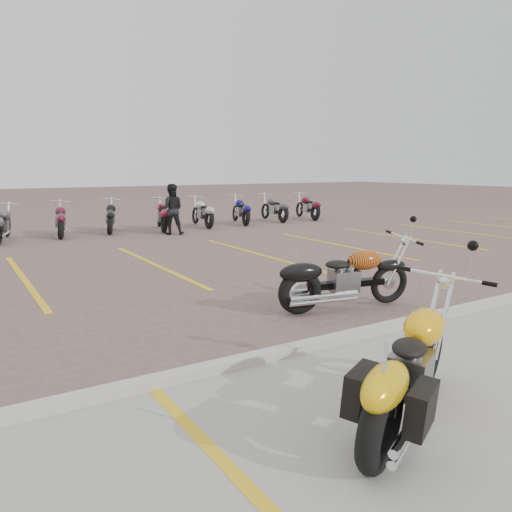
{
  "coord_description": "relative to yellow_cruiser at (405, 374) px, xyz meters",
  "views": [
    {
      "loc": [
        -3.86,
        -6.46,
        2.16
      ],
      "look_at": [
        0.3,
        0.23,
        0.75
      ],
      "focal_mm": 35.0,
      "sensor_mm": 36.0,
      "label": 1
    }
  ],
  "objects": [
    {
      "name": "person_b",
      "position": [
        3.06,
        12.45,
        0.35
      ],
      "size": [
        0.98,
        0.89,
        1.63
      ],
      "primitive_type": "imported",
      "rotation": [
        0.0,
        0.0,
        2.72
      ],
      "color": "black",
      "rests_on": "ground"
    },
    {
      "name": "parking_stripes",
      "position": [
        0.75,
        7.8,
        -0.46
      ],
      "size": [
        38.0,
        5.5,
        0.01
      ],
      "primitive_type": null,
      "color": "gold",
      "rests_on": "ground"
    },
    {
      "name": "yellow_cruiser",
      "position": [
        0.0,
        0.0,
        0.0
      ],
      "size": [
        2.09,
        1.16,
        0.94
      ],
      "rotation": [
        0.08,
        0.0,
        0.47
      ],
      "color": "black",
      "rests_on": "ground"
    },
    {
      "name": "curb",
      "position": [
        0.75,
        1.8,
        -0.41
      ],
      "size": [
        60.0,
        0.18,
        0.12
      ],
      "primitive_type": "cube",
      "color": "#ADAAA3",
      "rests_on": "ground"
    },
    {
      "name": "flame_cruiser",
      "position": [
        1.91,
        2.95,
        -0.01
      ],
      "size": [
        2.2,
        0.59,
        0.92
      ],
      "rotation": [
        0.1,
        0.0,
        -0.2
      ],
      "color": "black",
      "rests_on": "ground"
    },
    {
      "name": "bg_bike_row",
      "position": [
        0.69,
        13.87,
        0.08
      ],
      "size": [
        19.18,
        2.09,
        1.1
      ],
      "color": "black",
      "rests_on": "ground"
    },
    {
      "name": "ground",
      "position": [
        0.75,
        3.8,
        -0.47
      ],
      "size": [
        100.0,
        100.0,
        0.0
      ],
      "primitive_type": "plane",
      "color": "#735852",
      "rests_on": "ground"
    }
  ]
}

